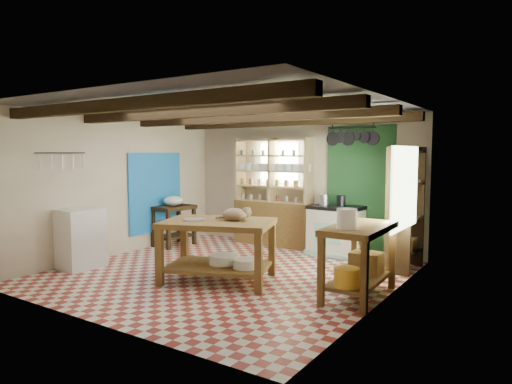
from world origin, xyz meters
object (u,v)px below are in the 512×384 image
Objects in this scene: work_table at (218,251)px; cat at (235,214)px; stove at (336,231)px; right_counter at (359,261)px; prep_table at (174,226)px; white_cabinet at (81,238)px.

cat is at bearing 11.31° from work_table.
stove is 2.47m from right_counter.
right_counter is (4.38, -1.11, 0.07)m from prep_table.
cat is (-1.82, -0.28, 0.52)m from right_counter.
white_cabinet reaches higher than stove.
right_counter reaches higher than work_table.
white_cabinet is (-0.02, -2.18, 0.08)m from prep_table.
prep_table is 2.03× the size of cat.
stove is at bearing 52.86° from work_table.
cat reaches higher than stove.
stove is 1.14× the size of prep_table.
right_counter reaches higher than stove.
cat reaches higher than right_counter.
work_table is at bearing -103.20° from stove.
right_counter is at bearing -8.73° from work_table.
white_cabinet is (-3.14, -3.20, 0.03)m from stove.
white_cabinet is at bearing -168.21° from right_counter.
prep_table is 0.62× the size of right_counter.
white_cabinet is 2.75m from cat.
stove is (0.78, 2.53, 0.01)m from work_table.
right_counter is (4.40, 1.07, -0.01)m from white_cabinet.
right_counter is at bearing -21.46° from cat.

